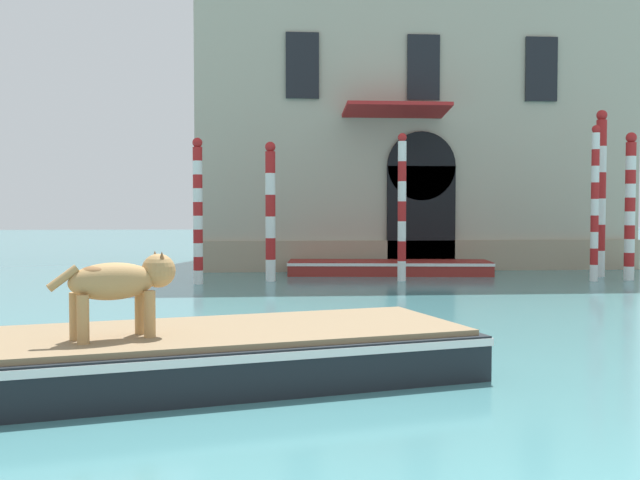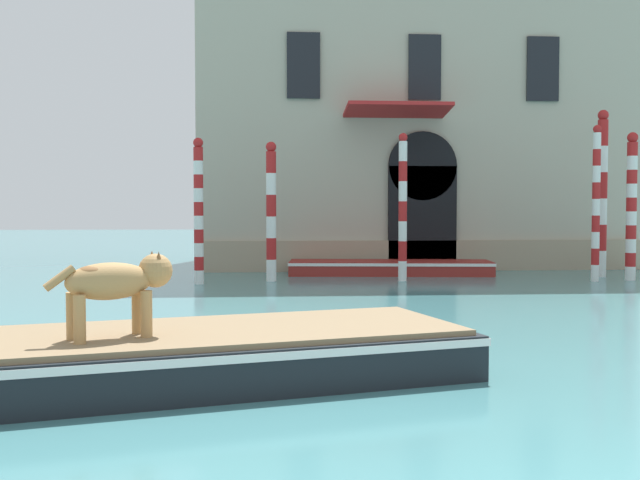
{
  "view_description": "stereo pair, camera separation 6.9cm",
  "coord_description": "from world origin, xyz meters",
  "px_view_note": "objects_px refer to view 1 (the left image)",
  "views": [
    {
      "loc": [
        -2.19,
        -2.74,
        1.84
      ],
      "look_at": [
        -1.0,
        11.85,
        1.2
      ],
      "focal_mm": 42.0,
      "sensor_mm": 36.0,
      "label": 1
    },
    {
      "loc": [
        -2.12,
        -2.75,
        1.84
      ],
      "look_at": [
        -1.0,
        11.85,
        1.2
      ],
      "focal_mm": 42.0,
      "sensor_mm": 36.0,
      "label": 2
    }
  ],
  "objects_px": {
    "dog_on_deck": "(122,282)",
    "boat_moored_near_palazzo": "(389,267)",
    "mooring_pole_3": "(198,210)",
    "mooring_pole_4": "(270,211)",
    "mooring_pole_2": "(630,206)",
    "mooring_pole_5": "(595,203)",
    "mooring_pole_1": "(402,207)",
    "mooring_pole_0": "(601,193)",
    "boat_foreground": "(147,357)"
  },
  "relations": [
    {
      "from": "mooring_pole_3",
      "to": "mooring_pole_5",
      "type": "distance_m",
      "value": 9.78
    },
    {
      "from": "mooring_pole_0",
      "to": "mooring_pole_2",
      "type": "relative_size",
      "value": 1.18
    },
    {
      "from": "mooring_pole_0",
      "to": "mooring_pole_2",
      "type": "bearing_deg",
      "value": -73.18
    },
    {
      "from": "mooring_pole_4",
      "to": "mooring_pole_5",
      "type": "height_order",
      "value": "mooring_pole_5"
    },
    {
      "from": "mooring_pole_0",
      "to": "mooring_pole_2",
      "type": "distance_m",
      "value": 1.1
    },
    {
      "from": "mooring_pole_3",
      "to": "boat_moored_near_palazzo",
      "type": "bearing_deg",
      "value": 22.66
    },
    {
      "from": "mooring_pole_1",
      "to": "mooring_pole_5",
      "type": "xyz_separation_m",
      "value": [
        4.76,
        -0.48,
        0.09
      ]
    },
    {
      "from": "mooring_pole_1",
      "to": "mooring_pole_4",
      "type": "relative_size",
      "value": 1.06
    },
    {
      "from": "boat_moored_near_palazzo",
      "to": "mooring_pole_0",
      "type": "height_order",
      "value": "mooring_pole_0"
    },
    {
      "from": "mooring_pole_0",
      "to": "mooring_pole_2",
      "type": "height_order",
      "value": "mooring_pole_0"
    },
    {
      "from": "mooring_pole_3",
      "to": "mooring_pole_5",
      "type": "xyz_separation_m",
      "value": [
        9.78,
        -0.12,
        0.18
      ]
    },
    {
      "from": "boat_moored_near_palazzo",
      "to": "mooring_pole_4",
      "type": "bearing_deg",
      "value": -148.84
    },
    {
      "from": "boat_foreground",
      "to": "mooring_pole_1",
      "type": "distance_m",
      "value": 11.75
    },
    {
      "from": "dog_on_deck",
      "to": "mooring_pole_3",
      "type": "height_order",
      "value": "mooring_pole_3"
    },
    {
      "from": "mooring_pole_1",
      "to": "mooring_pole_2",
      "type": "bearing_deg",
      "value": -3.0
    },
    {
      "from": "mooring_pole_1",
      "to": "mooring_pole_2",
      "type": "distance_m",
      "value": 5.77
    },
    {
      "from": "boat_moored_near_palazzo",
      "to": "mooring_pole_2",
      "type": "bearing_deg",
      "value": -13.16
    },
    {
      "from": "mooring_pole_3",
      "to": "mooring_pole_4",
      "type": "relative_size",
      "value": 1.01
    },
    {
      "from": "boat_foreground",
      "to": "mooring_pole_3",
      "type": "xyz_separation_m",
      "value": [
        -0.29,
        10.28,
        1.48
      ]
    },
    {
      "from": "mooring_pole_3",
      "to": "mooring_pole_4",
      "type": "distance_m",
      "value": 1.83
    },
    {
      "from": "mooring_pole_0",
      "to": "mooring_pole_5",
      "type": "bearing_deg",
      "value": -120.7
    },
    {
      "from": "boat_foreground",
      "to": "mooring_pole_4",
      "type": "height_order",
      "value": "mooring_pole_4"
    },
    {
      "from": "dog_on_deck",
      "to": "mooring_pole_5",
      "type": "relative_size",
      "value": 0.3
    },
    {
      "from": "boat_moored_near_palazzo",
      "to": "mooring_pole_0",
      "type": "xyz_separation_m",
      "value": [
        5.48,
        -1.02,
        2.02
      ]
    },
    {
      "from": "boat_moored_near_palazzo",
      "to": "mooring_pole_2",
      "type": "relative_size",
      "value": 1.51
    },
    {
      "from": "boat_moored_near_palazzo",
      "to": "mooring_pole_3",
      "type": "distance_m",
      "value": 5.64
    },
    {
      "from": "mooring_pole_0",
      "to": "mooring_pole_5",
      "type": "xyz_separation_m",
      "value": [
        -0.7,
        -1.18,
        -0.27
      ]
    },
    {
      "from": "boat_foreground",
      "to": "mooring_pole_5",
      "type": "bearing_deg",
      "value": 32.16
    },
    {
      "from": "boat_moored_near_palazzo",
      "to": "mooring_pole_4",
      "type": "xyz_separation_m",
      "value": [
        -3.26,
        -1.52,
        1.55
      ]
    },
    {
      "from": "boat_moored_near_palazzo",
      "to": "mooring_pole_3",
      "type": "relative_size",
      "value": 1.6
    },
    {
      "from": "mooring_pole_2",
      "to": "mooring_pole_4",
      "type": "xyz_separation_m",
      "value": [
        -9.04,
        0.5,
        -0.13
      ]
    },
    {
      "from": "mooring_pole_3",
      "to": "boat_foreground",
      "type": "bearing_deg",
      "value": -88.36
    },
    {
      "from": "mooring_pole_0",
      "to": "mooring_pole_4",
      "type": "bearing_deg",
      "value": -176.74
    },
    {
      "from": "mooring_pole_4",
      "to": "mooring_pole_5",
      "type": "bearing_deg",
      "value": -4.85
    },
    {
      "from": "mooring_pole_1",
      "to": "mooring_pole_4",
      "type": "height_order",
      "value": "mooring_pole_1"
    },
    {
      "from": "boat_foreground",
      "to": "mooring_pole_3",
      "type": "height_order",
      "value": "mooring_pole_3"
    },
    {
      "from": "mooring_pole_0",
      "to": "mooring_pole_4",
      "type": "height_order",
      "value": "mooring_pole_0"
    },
    {
      "from": "dog_on_deck",
      "to": "boat_moored_near_palazzo",
      "type": "xyz_separation_m",
      "value": [
        4.91,
        12.64,
        -0.9
      ]
    },
    {
      "from": "mooring_pole_0",
      "to": "mooring_pole_3",
      "type": "bearing_deg",
      "value": -174.21
    },
    {
      "from": "dog_on_deck",
      "to": "mooring_pole_1",
      "type": "xyz_separation_m",
      "value": [
        4.93,
        10.92,
        0.76
      ]
    },
    {
      "from": "mooring_pole_1",
      "to": "mooring_pole_3",
      "type": "xyz_separation_m",
      "value": [
        -5.02,
        -0.37,
        -0.09
      ]
    },
    {
      "from": "dog_on_deck",
      "to": "mooring_pole_1",
      "type": "bearing_deg",
      "value": 36.86
    },
    {
      "from": "mooring_pole_0",
      "to": "dog_on_deck",
      "type": "bearing_deg",
      "value": -131.8
    },
    {
      "from": "mooring_pole_2",
      "to": "mooring_pole_5",
      "type": "bearing_deg",
      "value": -169.86
    },
    {
      "from": "boat_foreground",
      "to": "boat_moored_near_palazzo",
      "type": "distance_m",
      "value": 13.23
    },
    {
      "from": "mooring_pole_4",
      "to": "dog_on_deck",
      "type": "bearing_deg",
      "value": -98.44
    },
    {
      "from": "mooring_pole_2",
      "to": "dog_on_deck",
      "type": "bearing_deg",
      "value": -135.2
    },
    {
      "from": "boat_moored_near_palazzo",
      "to": "mooring_pole_0",
      "type": "bearing_deg",
      "value": -4.45
    },
    {
      "from": "dog_on_deck",
      "to": "mooring_pole_1",
      "type": "distance_m",
      "value": 12.0
    },
    {
      "from": "mooring_pole_1",
      "to": "mooring_pole_4",
      "type": "bearing_deg",
      "value": 176.5
    }
  ]
}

